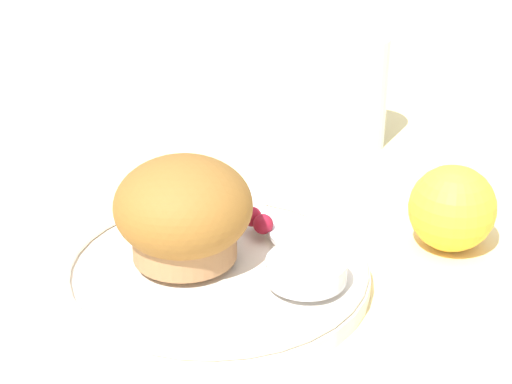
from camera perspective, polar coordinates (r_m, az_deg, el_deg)
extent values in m
plane|color=beige|center=(0.66, -0.50, -6.24)|extent=(3.00, 3.00, 0.00)
cylinder|color=silver|center=(0.66, -2.64, -5.64)|extent=(0.23, 0.23, 0.01)
torus|color=silver|center=(0.65, -2.66, -4.90)|extent=(0.23, 0.23, 0.01)
cylinder|color=#9E7047|center=(0.65, -4.79, -2.96)|extent=(0.08, 0.08, 0.03)
ellipsoid|color=brown|center=(0.64, -4.88, -0.93)|extent=(0.10, 0.10, 0.07)
cylinder|color=silver|center=(0.63, 3.37, -5.19)|extent=(0.06, 0.06, 0.02)
cylinder|color=white|center=(0.62, 3.39, -4.72)|extent=(0.05, 0.05, 0.00)
sphere|color=maroon|center=(0.70, -0.28, -1.65)|extent=(0.02, 0.02, 0.02)
sphere|color=maroon|center=(0.68, 0.48, -2.15)|extent=(0.02, 0.02, 0.02)
cube|color=silver|center=(0.68, 1.43, -2.80)|extent=(0.17, 0.06, 0.00)
sphere|color=#F4A82D|center=(0.71, 12.95, -1.06)|extent=(0.07, 0.07, 0.07)
cylinder|color=silver|center=(0.89, 6.37, 6.71)|extent=(0.07, 0.07, 0.12)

